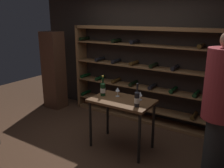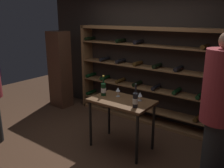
# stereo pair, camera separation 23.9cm
# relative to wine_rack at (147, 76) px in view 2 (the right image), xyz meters

# --- Properties ---
(ground_plane) EXTENTS (9.42, 9.42, 0.00)m
(ground_plane) POSITION_rel_wine_rack_xyz_m (-0.13, -1.50, -0.94)
(ground_plane) COLOR #472D1E
(back_wall) EXTENTS (5.13, 0.10, 2.79)m
(back_wall) POSITION_rel_wine_rack_xyz_m (-0.13, 0.21, 0.45)
(back_wall) COLOR black
(back_wall) RESTS_ON ground
(wine_rack) EXTENTS (3.21, 0.32, 1.90)m
(wine_rack) POSITION_rel_wine_rack_xyz_m (0.00, 0.00, 0.00)
(wine_rack) COLOR brown
(wine_rack) RESTS_ON ground
(tasting_table) EXTENTS (0.98, 0.60, 0.83)m
(tasting_table) POSITION_rel_wine_rack_xyz_m (0.19, -1.16, -0.22)
(tasting_table) COLOR brown
(tasting_table) RESTS_ON ground
(person_bystander_red_print) EXTENTS (0.45, 0.45, 1.93)m
(person_bystander_red_print) POSITION_rel_wine_rack_xyz_m (1.60, -1.10, 0.12)
(person_bystander_red_print) COLOR #252525
(person_bystander_red_print) RESTS_ON ground
(display_cabinet) EXTENTS (0.44, 0.36, 1.77)m
(display_cabinet) POSITION_rel_wine_rack_xyz_m (-2.06, -0.43, -0.06)
(display_cabinet) COLOR #4C2D1E
(display_cabinet) RESTS_ON ground
(wine_bottle_red_label) EXTENTS (0.08, 0.08, 0.35)m
(wine_bottle_red_label) POSITION_rel_wine_rack_xyz_m (0.52, -1.31, 0.01)
(wine_bottle_red_label) COLOR black
(wine_bottle_red_label) RESTS_ON tasting_table
(wine_bottle_green_slim) EXTENTS (0.08, 0.08, 0.34)m
(wine_bottle_green_slim) POSITION_rel_wine_rack_xyz_m (-0.17, -1.16, 0.00)
(wine_bottle_green_slim) COLOR black
(wine_bottle_green_slim) RESTS_ON tasting_table
(wine_glass_stemmed_left) EXTENTS (0.07, 0.07, 0.14)m
(wine_glass_stemmed_left) POSITION_rel_wine_rack_xyz_m (0.43, -1.02, -0.02)
(wine_glass_stemmed_left) COLOR silver
(wine_glass_stemmed_left) RESTS_ON tasting_table
(wine_glass_stemmed_right) EXTENTS (0.07, 0.07, 0.15)m
(wine_glass_stemmed_right) POSITION_rel_wine_rack_xyz_m (0.05, -1.06, -0.01)
(wine_glass_stemmed_right) COLOR silver
(wine_glass_stemmed_right) RESTS_ON tasting_table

